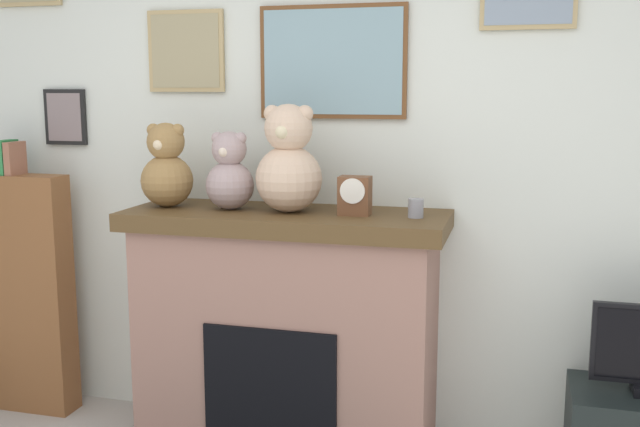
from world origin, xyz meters
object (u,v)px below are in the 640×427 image
teddy_bear_tan (230,174)px  teddy_bear_cream (289,164)px  fireplace (287,330)px  candle_jar (416,208)px  mantel_clock (355,196)px  bookshelf (27,289)px  teddy_bear_grey (167,169)px

teddy_bear_tan → teddy_bear_cream: teddy_bear_cream is taller
fireplace → candle_jar: (0.59, -0.02, 0.60)m
mantel_clock → candle_jar: bearing=0.3°
bookshelf → candle_jar: size_ratio=17.51×
bookshelf → mantel_clock: 1.85m
bookshelf → teddy_bear_cream: teddy_bear_cream is taller
teddy_bear_tan → teddy_bear_grey: bearing=-180.0°
fireplace → candle_jar: 0.84m
bookshelf → teddy_bear_grey: teddy_bear_grey is taller
bookshelf → teddy_bear_grey: bearing=-5.0°
fireplace → bookshelf: size_ratio=1.02×
teddy_bear_tan → teddy_bear_cream: size_ratio=0.74×
candle_jar → teddy_bear_grey: (-1.17, -0.00, 0.14)m
fireplace → teddy_bear_tan: 0.77m
fireplace → teddy_bear_grey: (-0.58, -0.02, 0.74)m
mantel_clock → teddy_bear_tan: bearing=179.9°
teddy_bear_grey → teddy_bear_tan: size_ratio=1.10×
candle_jar → teddy_bear_tan: size_ratio=0.23×
bookshelf → candle_jar: (2.03, -0.07, 0.52)m
teddy_bear_tan → fireplace: bearing=3.9°
candle_jar → teddy_bear_cream: size_ratio=0.17×
candle_jar → mantel_clock: bearing=-179.7°
fireplace → teddy_bear_tan: teddy_bear_tan is taller
teddy_bear_grey → teddy_bear_cream: (0.60, -0.00, 0.04)m
teddy_bear_grey → bookshelf: bearing=175.0°
teddy_bear_grey → teddy_bear_tan: (0.31, 0.00, -0.02)m
bookshelf → teddy_bear_tan: 1.34m
teddy_bear_grey → teddy_bear_cream: teddy_bear_cream is taller
teddy_bear_grey → teddy_bear_tan: bearing=0.0°
teddy_bear_tan → teddy_bear_cream: (0.28, -0.00, 0.06)m
mantel_clock → teddy_bear_cream: (-0.30, 0.00, 0.13)m
candle_jar → teddy_bear_cream: (-0.57, -0.00, 0.18)m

